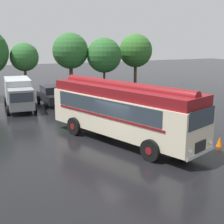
# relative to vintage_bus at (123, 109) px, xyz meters

# --- Properties ---
(ground_plane) EXTENTS (120.00, 120.00, 0.00)m
(ground_plane) POSITION_rel_vintage_bus_xyz_m (-0.41, -0.81, -1.89)
(ground_plane) COLOR black
(vintage_bus) EXTENTS (5.77, 10.32, 3.49)m
(vintage_bus) POSITION_rel_vintage_bus_xyz_m (0.00, 0.00, 0.00)
(vintage_bus) COLOR beige
(vintage_bus) RESTS_ON ground
(car_near_left) EXTENTS (2.14, 4.29, 1.66)m
(car_near_left) POSITION_rel_vintage_bus_xyz_m (-1.26, 11.99, -1.05)
(car_near_left) COLOR black
(car_near_left) RESTS_ON ground
(car_mid_left) EXTENTS (2.40, 4.40, 1.66)m
(car_mid_left) POSITION_rel_vintage_bus_xyz_m (1.37, 11.51, -1.05)
(car_mid_left) COLOR #B7BABF
(car_mid_left) RESTS_ON ground
(car_mid_right) EXTENTS (1.99, 4.22, 1.66)m
(car_mid_right) POSITION_rel_vintage_bus_xyz_m (4.16, 11.96, -1.05)
(car_mid_right) COLOR #144C28
(car_mid_right) RESTS_ON ground
(box_van) EXTENTS (2.58, 5.87, 2.50)m
(box_van) POSITION_rel_vintage_bus_xyz_m (-4.20, 11.35, -0.53)
(box_van) COLOR #B2B7BC
(box_van) RESTS_ON ground
(tree_centre) EXTENTS (2.85, 2.85, 5.44)m
(tree_centre) POSITION_rel_vintage_bus_xyz_m (-2.58, 17.00, 2.17)
(tree_centre) COLOR #4C3823
(tree_centre) RESTS_ON ground
(tree_right_of_centre) EXTENTS (3.89, 3.89, 6.47)m
(tree_right_of_centre) POSITION_rel_vintage_bus_xyz_m (2.39, 17.67, 2.62)
(tree_right_of_centre) COLOR #4C3823
(tree_right_of_centre) RESTS_ON ground
(tree_far_right) EXTENTS (3.81, 3.81, 5.94)m
(tree_far_right) POSITION_rel_vintage_bus_xyz_m (5.86, 16.30, 2.10)
(tree_far_right) COLOR #4C3823
(tree_far_right) RESTS_ON ground
(tree_extra_right) EXTENTS (3.81, 3.81, 6.38)m
(tree_extra_right) POSITION_rel_vintage_bus_xyz_m (9.86, 16.59, 2.54)
(tree_extra_right) COLOR #4C3823
(tree_extra_right) RESTS_ON ground
(traffic_cone) EXTENTS (0.36, 0.36, 0.55)m
(traffic_cone) POSITION_rel_vintage_bus_xyz_m (4.43, -3.10, -1.62)
(traffic_cone) COLOR orange
(traffic_cone) RESTS_ON ground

